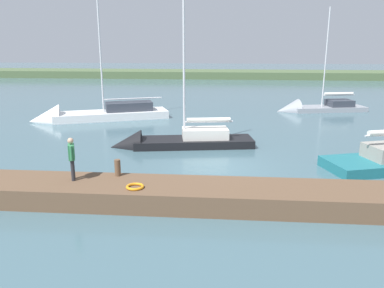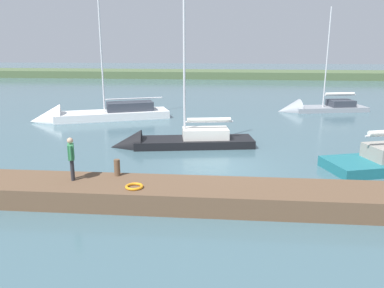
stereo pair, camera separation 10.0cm
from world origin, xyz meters
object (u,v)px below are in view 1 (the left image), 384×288
Objects in this scene: mooring_post_near at (118,168)px; sailboat_behind_pier at (173,144)px; sailboat_inner_slip at (312,110)px; person_on_dock at (72,156)px; life_ring_buoy at (135,187)px; sailboat_near_dock at (91,117)px.

mooring_post_near is 7.63m from sailboat_behind_pier.
sailboat_inner_slip is 5.95× the size of person_on_dock.
sailboat_behind_pier is at bearing -91.37° from life_ring_buoy.
mooring_post_near is 23.81m from sailboat_inner_slip.
mooring_post_near is 0.40× the size of person_on_dock.
mooring_post_near is 16.30m from sailboat_near_dock.
sailboat_behind_pier is 8.69m from person_on_dock.
life_ring_buoy is 17.83m from sailboat_near_dock.
sailboat_behind_pier is 5.89× the size of person_on_dock.
life_ring_buoy is at bearing 93.21° from sailboat_near_dock.
sailboat_inner_slip reaches higher than mooring_post_near.
person_on_dock is (2.76, 8.09, 1.59)m from sailboat_behind_pier.
person_on_dock is at bearing -14.19° from life_ring_buoy.
life_ring_buoy is 24.44m from sailboat_inner_slip.
life_ring_buoy is at bearing 79.49° from sailboat_behind_pier.
person_on_dock is at bearing 85.96° from sailboat_near_dock.
sailboat_inner_slip is 1.01× the size of sailboat_behind_pier.
sailboat_near_dock is at bearing 5.05° from sailboat_inner_slip.
person_on_dock is (13.54, 21.17, 1.61)m from sailboat_inner_slip.
sailboat_behind_pier is at bearing 114.03° from sailboat_near_dock.
mooring_post_near is 0.07× the size of sailboat_inner_slip.
sailboat_near_dock reaches higher than person_on_dock.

